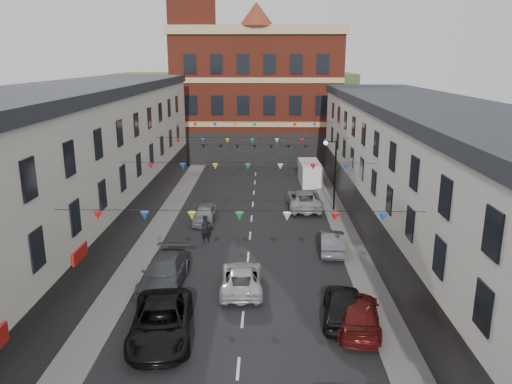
# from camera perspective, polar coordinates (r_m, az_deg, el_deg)

# --- Properties ---
(ground) EXTENTS (160.00, 160.00, 0.00)m
(ground) POSITION_cam_1_polar(r_m,az_deg,el_deg) (28.76, -1.18, -10.46)
(ground) COLOR black
(ground) RESTS_ON ground
(pavement_left) EXTENTS (1.80, 64.00, 0.15)m
(pavement_left) POSITION_cam_1_polar(r_m,az_deg,el_deg) (31.55, -13.79, -8.38)
(pavement_left) COLOR #605E5B
(pavement_left) RESTS_ON ground
(pavement_right) EXTENTS (1.80, 64.00, 0.15)m
(pavement_right) POSITION_cam_1_polar(r_m,az_deg,el_deg) (31.08, 11.94, -8.64)
(pavement_right) COLOR #605E5B
(pavement_right) RESTS_ON ground
(terrace_left) EXTENTS (8.40, 56.00, 10.70)m
(terrace_left) POSITION_cam_1_polar(r_m,az_deg,el_deg) (30.67, -23.73, 0.49)
(terrace_left) COLOR beige
(terrace_left) RESTS_ON ground
(terrace_right) EXTENTS (8.40, 56.00, 9.70)m
(terrace_right) POSITION_cam_1_polar(r_m,az_deg,el_deg) (29.95, 21.99, -0.65)
(terrace_right) COLOR silver
(terrace_right) RESTS_ON ground
(civic_building) EXTENTS (20.60, 13.30, 18.50)m
(civic_building) POSITION_cam_1_polar(r_m,az_deg,el_deg) (64.05, 0.13, 11.20)
(civic_building) COLOR maroon
(civic_building) RESTS_ON ground
(clock_tower) EXTENTS (5.60, 5.60, 30.00)m
(clock_tower) POSITION_cam_1_polar(r_m,az_deg,el_deg) (61.60, -7.24, 17.26)
(clock_tower) COLOR maroon
(clock_tower) RESTS_ON ground
(distant_hill) EXTENTS (40.00, 14.00, 10.00)m
(distant_hill) POSITION_cam_1_polar(r_m,az_deg,el_deg) (88.40, -2.24, 10.19)
(distant_hill) COLOR #2F4B23
(distant_hill) RESTS_ON ground
(street_lamp) EXTENTS (1.10, 0.36, 6.00)m
(street_lamp) POSITION_cam_1_polar(r_m,az_deg,el_deg) (41.20, 8.71, 2.97)
(street_lamp) COLOR black
(street_lamp) RESTS_ON ground
(car_left_c) EXTENTS (3.32, 6.11, 1.63)m
(car_left_c) POSITION_cam_1_polar(r_m,az_deg,el_deg) (23.77, -10.81, -14.36)
(car_left_c) COLOR black
(car_left_c) RESTS_ON ground
(car_left_d) EXTENTS (2.38, 5.57, 1.60)m
(car_left_d) POSITION_cam_1_polar(r_m,az_deg,el_deg) (28.73, -10.45, -9.00)
(car_left_d) COLOR #404448
(car_left_d) RESTS_ON ground
(car_left_e) EXTENTS (1.70, 4.05, 1.37)m
(car_left_e) POSITION_cam_1_polar(r_m,az_deg,el_deg) (38.97, -5.86, -2.53)
(car_left_e) COLOR gray
(car_left_e) RESTS_ON ground
(car_right_c) EXTENTS (2.64, 5.12, 1.42)m
(car_right_c) POSITION_cam_1_polar(r_m,az_deg,el_deg) (24.70, 11.60, -13.48)
(car_right_c) COLOR #5A1312
(car_right_c) RESTS_ON ground
(car_right_d) EXTENTS (2.42, 4.83, 1.58)m
(car_right_d) POSITION_cam_1_polar(r_m,az_deg,el_deg) (25.14, 9.89, -12.66)
(car_right_d) COLOR black
(car_right_d) RESTS_ON ground
(car_right_e) EXTENTS (1.87, 4.39, 1.41)m
(car_right_e) POSITION_cam_1_polar(r_m,az_deg,el_deg) (33.35, 8.69, -5.65)
(car_right_e) COLOR #53555B
(car_right_e) RESTS_ON ground
(car_right_f) EXTENTS (2.81, 5.94, 1.64)m
(car_right_f) POSITION_cam_1_polar(r_m,az_deg,el_deg) (42.49, 5.50, -0.84)
(car_right_f) COLOR #9DA1A2
(car_right_f) RESTS_ON ground
(moving_car) EXTENTS (2.42, 4.96, 1.36)m
(moving_car) POSITION_cam_1_polar(r_m,az_deg,el_deg) (27.86, -1.65, -9.80)
(moving_car) COLOR #BABEC2
(moving_car) RESTS_ON ground
(white_van) EXTENTS (2.13, 5.13, 2.24)m
(white_van) POSITION_cam_1_polar(r_m,az_deg,el_deg) (51.12, 6.15, 2.19)
(white_van) COLOR white
(white_van) RESTS_ON ground
(pedestrian) EXTENTS (0.84, 0.71, 1.95)m
(pedestrian) POSITION_cam_1_polar(r_m,az_deg,el_deg) (34.68, -5.74, -4.26)
(pedestrian) COLOR black
(pedestrian) RESTS_ON ground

